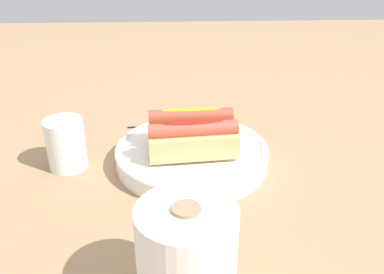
{
  "coord_description": "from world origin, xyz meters",
  "views": [
    {
      "loc": [
        0.05,
        0.67,
        0.4
      ],
      "look_at": [
        0.02,
        0.0,
        0.06
      ],
      "focal_mm": 40.15,
      "sensor_mm": 36.0,
      "label": 1
    }
  ],
  "objects_px": {
    "serving_bowl": "(192,155)",
    "water_glass": "(66,147)",
    "paper_towel_roll": "(187,259)",
    "hotdog_back": "(193,140)",
    "hotdog_front": "(191,126)",
    "chopstick_near": "(179,125)"
  },
  "relations": [
    {
      "from": "water_glass",
      "to": "paper_towel_roll",
      "type": "distance_m",
      "value": 0.37
    },
    {
      "from": "serving_bowl",
      "to": "paper_towel_roll",
      "type": "bearing_deg",
      "value": 86.35
    },
    {
      "from": "hotdog_back",
      "to": "hotdog_front",
      "type": "bearing_deg",
      "value": -88.48
    },
    {
      "from": "paper_towel_roll",
      "to": "hotdog_front",
      "type": "bearing_deg",
      "value": -93.23
    },
    {
      "from": "hotdog_back",
      "to": "serving_bowl",
      "type": "bearing_deg",
      "value": -88.48
    },
    {
      "from": "serving_bowl",
      "to": "paper_towel_roll",
      "type": "relative_size",
      "value": 2.04
    },
    {
      "from": "serving_bowl",
      "to": "paper_towel_roll",
      "type": "height_order",
      "value": "paper_towel_roll"
    },
    {
      "from": "hotdog_back",
      "to": "paper_towel_roll",
      "type": "distance_m",
      "value": 0.28
    },
    {
      "from": "serving_bowl",
      "to": "hotdog_back",
      "type": "bearing_deg",
      "value": 91.52
    },
    {
      "from": "serving_bowl",
      "to": "hotdog_back",
      "type": "xyz_separation_m",
      "value": [
        -0.0,
        0.03,
        0.04
      ]
    },
    {
      "from": "serving_bowl",
      "to": "water_glass",
      "type": "height_order",
      "value": "water_glass"
    },
    {
      "from": "paper_towel_roll",
      "to": "chopstick_near",
      "type": "height_order",
      "value": "paper_towel_roll"
    },
    {
      "from": "hotdog_front",
      "to": "water_glass",
      "type": "relative_size",
      "value": 1.69
    },
    {
      "from": "serving_bowl",
      "to": "chopstick_near",
      "type": "height_order",
      "value": "serving_bowl"
    },
    {
      "from": "water_glass",
      "to": "chopstick_near",
      "type": "relative_size",
      "value": 0.41
    },
    {
      "from": "serving_bowl",
      "to": "water_glass",
      "type": "bearing_deg",
      "value": -0.09
    },
    {
      "from": "water_glass",
      "to": "paper_towel_roll",
      "type": "xyz_separation_m",
      "value": [
        -0.2,
        0.31,
        0.02
      ]
    },
    {
      "from": "serving_bowl",
      "to": "paper_towel_roll",
      "type": "xyz_separation_m",
      "value": [
        0.02,
        0.31,
        0.05
      ]
    },
    {
      "from": "hotdog_back",
      "to": "chopstick_near",
      "type": "xyz_separation_m",
      "value": [
        0.02,
        -0.19,
        -0.06
      ]
    },
    {
      "from": "hotdog_front",
      "to": "chopstick_near",
      "type": "distance_m",
      "value": 0.15
    },
    {
      "from": "serving_bowl",
      "to": "hotdog_front",
      "type": "relative_size",
      "value": 1.8
    },
    {
      "from": "serving_bowl",
      "to": "hotdog_back",
      "type": "distance_m",
      "value": 0.05
    }
  ]
}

